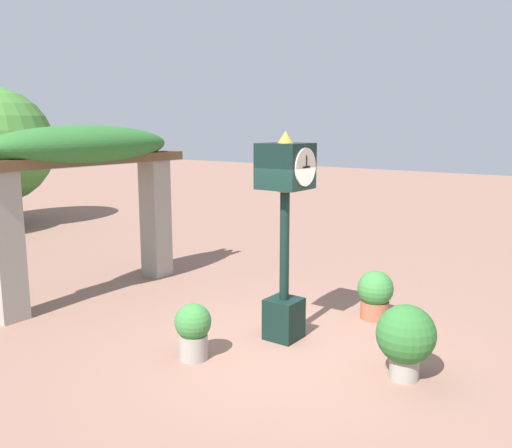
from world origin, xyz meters
TOP-DOWN VIEW (x-y plane):
  - ground_plane at (0.00, 0.00)m, footprint 60.00×60.00m
  - pedestal_clock at (0.30, 0.23)m, footprint 0.63×0.68m
  - pergola at (0.00, 4.21)m, footprint 4.30×1.06m
  - potted_plant_near_left at (-0.99, 0.82)m, footprint 0.49×0.49m
  - potted_plant_near_right at (0.10, -1.67)m, footprint 0.73×0.73m
  - potted_plant_far_left at (1.86, -0.51)m, footprint 0.57×0.57m

SIDE VIEW (x-z plane):
  - ground_plane at x=0.00m, z-range 0.00..0.00m
  - potted_plant_near_left at x=-0.99m, z-range 0.03..0.79m
  - potted_plant_far_left at x=1.86m, z-range 0.02..0.81m
  - potted_plant_near_right at x=0.10m, z-range 0.07..1.00m
  - pedestal_clock at x=0.30m, z-range 0.28..3.28m
  - pergola at x=0.00m, z-range 0.79..3.86m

